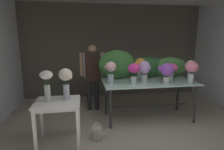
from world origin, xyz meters
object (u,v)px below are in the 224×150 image
at_px(vase_magenta_stock, 134,71).
at_px(vase_cream_lisianthus_tall, 66,80).
at_px(display_table_glass, 149,87).
at_px(vase_blush_lilies, 111,70).
at_px(vase_white_roses_tall, 47,82).
at_px(watering_can, 97,133).
at_px(vase_ivory_carnations, 191,69).
at_px(florist, 93,70).
at_px(vase_rosy_peonies, 191,70).
at_px(side_table_white, 58,107).
at_px(vase_fuchsia_hydrangea, 171,69).
at_px(vase_sunset_tulips, 140,67).
at_px(vase_lilac_snapdragons, 144,70).
at_px(vase_violet_ranunculus, 167,71).

distance_m(vase_magenta_stock, vase_cream_lisianthus_tall, 1.40).
relative_size(display_table_glass, vase_blush_lilies, 4.39).
bearing_deg(vase_white_roses_tall, watering_can, 0.99).
xyz_separation_m(vase_ivory_carnations, vase_cream_lisianthus_tall, (-2.64, -0.62, 0.00)).
bearing_deg(florist, vase_white_roses_tall, -119.34).
relative_size(florist, vase_rosy_peonies, 3.53).
bearing_deg(florist, vase_rosy_peonies, -27.44).
height_order(florist, vase_blush_lilies, florist).
relative_size(display_table_glass, vase_cream_lisianthus_tall, 3.75).
relative_size(vase_magenta_stock, watering_can, 1.24).
bearing_deg(florist, vase_ivory_carnations, -20.35).
relative_size(display_table_glass, vase_white_roses_tall, 3.86).
bearing_deg(watering_can, side_table_white, -178.79).
xyz_separation_m(vase_fuchsia_hydrangea, vase_sunset_tulips, (-0.65, 0.19, 0.05)).
height_order(vase_fuchsia_hydrangea, vase_lilac_snapdragons, vase_lilac_snapdragons).
relative_size(florist, vase_violet_ranunculus, 3.79).
bearing_deg(vase_rosy_peonies, florist, 152.56).
relative_size(florist, vase_fuchsia_hydrangea, 4.24).
height_order(vase_fuchsia_hydrangea, vase_violet_ranunculus, vase_violet_ranunculus).
relative_size(vase_violet_ranunculus, vase_white_roses_tall, 0.83).
bearing_deg(vase_blush_lilies, side_table_white, -144.80).
bearing_deg(vase_white_roses_tall, florist, 60.66).
bearing_deg(vase_blush_lilies, vase_fuchsia_hydrangea, 1.85).
height_order(vase_sunset_tulips, watering_can, vase_sunset_tulips).
relative_size(vase_ivory_carnations, vase_sunset_tulips, 0.93).
height_order(florist, vase_violet_ranunculus, florist).
height_order(vase_violet_ranunculus, vase_blush_lilies, vase_blush_lilies).
relative_size(display_table_glass, vase_lilac_snapdragons, 4.36).
relative_size(vase_blush_lilies, vase_sunset_tulips, 0.94).
bearing_deg(vase_violet_ranunculus, vase_lilac_snapdragons, 156.01).
xyz_separation_m(side_table_white, vase_white_roses_tall, (-0.15, -0.00, 0.44)).
bearing_deg(vase_ivory_carnations, display_table_glass, 175.36).
xyz_separation_m(vase_magenta_stock, vase_white_roses_tall, (-1.61, -0.54, -0.04)).
bearing_deg(side_table_white, vase_violet_ranunculus, 13.12).
distance_m(side_table_white, florist, 1.65).
height_order(vase_lilac_snapdragons, vase_blush_lilies, vase_lilac_snapdragons).
bearing_deg(watering_can, display_table_glass, 31.30).
relative_size(side_table_white, vase_cream_lisianthus_tall, 1.44).
bearing_deg(vase_rosy_peonies, vase_blush_lilies, 170.40).
distance_m(vase_magenta_stock, vase_white_roses_tall, 1.70).
relative_size(vase_lilac_snapdragons, vase_magenta_stock, 1.06).
xyz_separation_m(side_table_white, vase_lilac_snapdragons, (1.73, 0.68, 0.47)).
distance_m(vase_sunset_tulips, watering_can, 1.76).
xyz_separation_m(vase_blush_lilies, vase_rosy_peonies, (1.65, -0.28, 0.02)).
xyz_separation_m(vase_sunset_tulips, watering_can, (-1.06, -0.93, -1.04)).
relative_size(vase_violet_ranunculus, vase_rosy_peonies, 0.93).
distance_m(vase_fuchsia_hydrangea, vase_ivory_carnations, 0.43).
bearing_deg(vase_white_roses_tall, vase_lilac_snapdragons, 19.96).
relative_size(vase_lilac_snapdragons, vase_blush_lilies, 1.01).
bearing_deg(watering_can, vase_fuchsia_hydrangea, 23.42).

